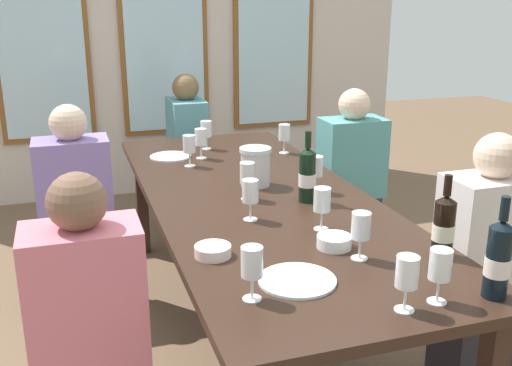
# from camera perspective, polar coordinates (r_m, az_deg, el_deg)

# --- Properties ---
(ground_plane) EXTENTS (12.00, 12.00, 0.00)m
(ground_plane) POSITION_cam_1_polar(r_m,az_deg,el_deg) (3.11, 0.14, -14.17)
(ground_plane) COLOR brown
(back_wall_with_windows) EXTENTS (4.19, 0.10, 2.90)m
(back_wall_with_windows) POSITION_cam_1_polar(r_m,az_deg,el_deg) (5.08, -8.95, 15.22)
(back_wall_with_windows) COLOR beige
(back_wall_with_windows) RESTS_ON ground
(dining_table) EXTENTS (0.99, 2.57, 0.74)m
(dining_table) POSITION_cam_1_polar(r_m,az_deg,el_deg) (2.81, 0.15, -2.35)
(dining_table) COLOR #321F16
(dining_table) RESTS_ON ground
(white_plate_0) EXTENTS (0.26, 0.26, 0.01)m
(white_plate_0) POSITION_cam_1_polar(r_m,az_deg,el_deg) (1.97, 3.96, -9.28)
(white_plate_0) COLOR white
(white_plate_0) RESTS_ON dining_table
(white_plate_1) EXTENTS (0.24, 0.24, 0.01)m
(white_plate_1) POSITION_cam_1_polar(r_m,az_deg,el_deg) (3.47, -8.19, 2.52)
(white_plate_1) COLOR white
(white_plate_1) RESTS_ON dining_table
(metal_pitcher) EXTENTS (0.16, 0.16, 0.19)m
(metal_pitcher) POSITION_cam_1_polar(r_m,az_deg,el_deg) (2.90, -0.06, 1.60)
(metal_pitcher) COLOR silver
(metal_pitcher) RESTS_ON dining_table
(wine_bottle_0) EXTENTS (0.08, 0.08, 0.33)m
(wine_bottle_0) POSITION_cam_1_polar(r_m,az_deg,el_deg) (1.96, 22.18, -6.76)
(wine_bottle_0) COLOR black
(wine_bottle_0) RESTS_ON dining_table
(wine_bottle_1) EXTENTS (0.08, 0.08, 0.32)m
(wine_bottle_1) POSITION_cam_1_polar(r_m,az_deg,el_deg) (2.67, 4.93, 0.79)
(wine_bottle_1) COLOR black
(wine_bottle_1) RESTS_ON dining_table
(wine_bottle_2) EXTENTS (0.08, 0.08, 0.30)m
(wine_bottle_2) POSITION_cam_1_polar(r_m,az_deg,el_deg) (2.21, 17.54, -3.94)
(wine_bottle_2) COLOR black
(wine_bottle_2) RESTS_ON dining_table
(tasting_bowl_0) EXTENTS (0.13, 0.13, 0.04)m
(tasting_bowl_0) POSITION_cam_1_polar(r_m,az_deg,el_deg) (2.14, -4.15, -6.50)
(tasting_bowl_0) COLOR white
(tasting_bowl_0) RESTS_ON dining_table
(tasting_bowl_1) EXTENTS (0.13, 0.13, 0.05)m
(tasting_bowl_1) POSITION_cam_1_polar(r_m,az_deg,el_deg) (2.23, 7.50, -5.59)
(tasting_bowl_1) COLOR white
(tasting_bowl_1) RESTS_ON dining_table
(wine_glass_0) EXTENTS (0.07, 0.07, 0.17)m
(wine_glass_0) POSITION_cam_1_polar(r_m,az_deg,el_deg) (2.11, 10.01, -4.28)
(wine_glass_0) COLOR white
(wine_glass_0) RESTS_ON dining_table
(wine_glass_1) EXTENTS (0.07, 0.07, 0.17)m
(wine_glass_1) POSITION_cam_1_polar(r_m,az_deg,el_deg) (2.81, 5.74, 1.52)
(wine_glass_1) COLOR white
(wine_glass_1) RESTS_ON dining_table
(wine_glass_2) EXTENTS (0.07, 0.07, 0.17)m
(wine_glass_2) POSITION_cam_1_polar(r_m,az_deg,el_deg) (2.69, -0.84, 0.80)
(wine_glass_2) COLOR white
(wine_glass_2) RESTS_ON dining_table
(wine_glass_3) EXTENTS (0.07, 0.07, 0.17)m
(wine_glass_3) POSITION_cam_1_polar(r_m,az_deg,el_deg) (3.51, 2.72, 4.79)
(wine_glass_3) COLOR white
(wine_glass_3) RESTS_ON dining_table
(wine_glass_4) EXTENTS (0.07, 0.07, 0.17)m
(wine_glass_4) POSITION_cam_1_polar(r_m,az_deg,el_deg) (3.25, -6.42, 3.66)
(wine_glass_4) COLOR white
(wine_glass_4) RESTS_ON dining_table
(wine_glass_5) EXTENTS (0.07, 0.07, 0.17)m
(wine_glass_5) POSITION_cam_1_polar(r_m,az_deg,el_deg) (3.40, -5.31, 4.26)
(wine_glass_5) COLOR white
(wine_glass_5) RESTS_ON dining_table
(wine_glass_6) EXTENTS (0.07, 0.07, 0.17)m
(wine_glass_6) POSITION_cam_1_polar(r_m,az_deg,el_deg) (2.44, -0.55, -0.88)
(wine_glass_6) COLOR white
(wine_glass_6) RESTS_ON dining_table
(wine_glass_7) EXTENTS (0.07, 0.07, 0.17)m
(wine_glass_7) POSITION_cam_1_polar(r_m,az_deg,el_deg) (1.80, 14.26, -8.50)
(wine_glass_7) COLOR white
(wine_glass_7) RESTS_ON dining_table
(wine_glass_8) EXTENTS (0.07, 0.07, 0.17)m
(wine_glass_8) POSITION_cam_1_polar(r_m,az_deg,el_deg) (2.35, 6.35, -1.80)
(wine_glass_8) COLOR white
(wine_glass_8) RESTS_ON dining_table
(wine_glass_9) EXTENTS (0.07, 0.07, 0.17)m
(wine_glass_9) POSITION_cam_1_polar(r_m,az_deg,el_deg) (1.81, -0.39, -7.68)
(wine_glass_9) COLOR white
(wine_glass_9) RESTS_ON dining_table
(wine_glass_10) EXTENTS (0.07, 0.07, 0.17)m
(wine_glass_10) POSITION_cam_1_polar(r_m,az_deg,el_deg) (3.61, -4.79, 5.12)
(wine_glass_10) COLOR white
(wine_glass_10) RESTS_ON dining_table
(wine_glass_11) EXTENTS (0.07, 0.07, 0.17)m
(wine_glass_11) POSITION_cam_1_polar(r_m,az_deg,el_deg) (1.87, 17.22, -7.72)
(wine_glass_11) COLOR white
(wine_glass_11) RESTS_ON dining_table
(seated_person_0) EXTENTS (0.38, 0.24, 1.11)m
(seated_person_0) POSITION_cam_1_polar(r_m,az_deg,el_deg) (2.15, -15.61, -14.17)
(seated_person_0) COLOR #262139
(seated_person_0) RESTS_ON ground
(seated_person_1) EXTENTS (0.38, 0.24, 1.11)m
(seated_person_1) POSITION_cam_1_polar(r_m,az_deg,el_deg) (2.74, 20.96, -7.51)
(seated_person_1) COLOR #2E282F
(seated_person_1) RESTS_ON ground
(seated_person_2) EXTENTS (0.38, 0.24, 1.11)m
(seated_person_2) POSITION_cam_1_polar(r_m,az_deg,el_deg) (3.31, -16.79, -2.79)
(seated_person_2) COLOR #272A2E
(seated_person_2) RESTS_ON ground
(seated_person_3) EXTENTS (0.38, 0.24, 1.11)m
(seated_person_3) POSITION_cam_1_polar(r_m,az_deg,el_deg) (3.72, 9.03, 0.00)
(seated_person_3) COLOR #292C41
(seated_person_3) RESTS_ON ground
(seated_person_4) EXTENTS (0.24, 0.38, 1.11)m
(seated_person_4) POSITION_cam_1_polar(r_m,az_deg,el_deg) (4.37, -6.54, 2.73)
(seated_person_4) COLOR #25282E
(seated_person_4) RESTS_ON ground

